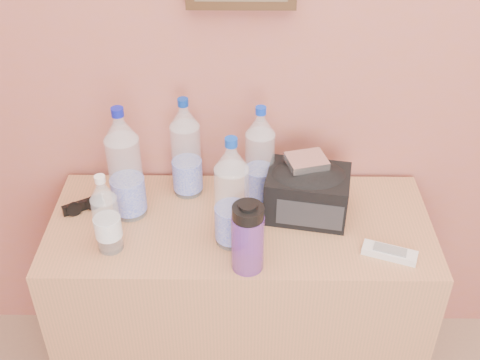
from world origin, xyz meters
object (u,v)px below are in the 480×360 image
Objects in this scene: pet_large_d at (232,198)px; foil_packet at (307,161)px; nalgene_bottle at (248,237)px; pet_small at (106,218)px; dresser at (240,304)px; pet_large_a at (125,169)px; ac_remote at (390,253)px; pet_large_b at (186,153)px; pet_large_c at (260,160)px; toiletry_bag at (308,191)px; sunglasses at (83,205)px.

pet_large_d is 0.26m from foil_packet.
pet_large_d is 0.12m from nalgene_bottle.
pet_small is 2.24× the size of foil_packet.
pet_large_a reaches higher than dresser.
pet_large_b is at bearing 173.53° from ac_remote.
nalgene_bottle is at bearing -10.27° from pet_small.
foil_packet is (0.55, 0.18, 0.06)m from pet_small.
pet_large_c is 0.46m from ac_remote.
nalgene_bottle reaches higher than dresser.
pet_small is (-0.42, -0.23, -0.03)m from pet_large_c.
foil_packet is (0.21, 0.15, 0.02)m from pet_large_d.
nalgene_bottle is 0.29m from toiletry_bag.
pet_large_a is at bearing 158.28° from pet_large_d.
pet_large_a reaches higher than nalgene_bottle.
pet_large_b is 2.98× the size of foil_packet.
pet_large_c reaches higher than pet_small.
foil_packet is (-0.01, 0.02, 0.09)m from toiletry_bag.
pet_large_b is at bearing 119.12° from nalgene_bottle.
pet_large_c is 0.55m from sunglasses.
pet_large_d reaches higher than foil_packet.
pet_large_b is 1.33× the size of pet_small.
ac_remote is at bearing -26.67° from pet_large_b.
sunglasses is at bearing -172.06° from ac_remote.
dresser is 0.61m from pet_large_a.
toiletry_bag is (0.18, 0.23, -0.02)m from nalgene_bottle.
toiletry_bag is (-0.22, 0.19, 0.07)m from ac_remote.
pet_large_d reaches higher than pet_large_b.
dresser is at bearing -159.80° from foil_packet.
pet_large_c is at bearing -8.57° from pet_large_b.
pet_large_c is 0.31m from nalgene_bottle.
nalgene_bottle is (0.35, -0.23, -0.05)m from pet_large_a.
foil_packet is (0.36, -0.08, 0.03)m from pet_large_b.
pet_large_a is 0.52m from foil_packet.
ac_remote reaches higher than dresser.
pet_large_a is 3.25× the size of foil_packet.
toiletry_bag is (0.22, 0.13, -0.07)m from pet_large_d.
nalgene_bottle is 1.93× the size of foil_packet.
ac_remote is at bearing -7.71° from pet_large_d.
pet_large_c is (0.39, 0.08, -0.02)m from pet_large_a.
toiletry_bag is at bearing 16.10° from pet_small.
pet_large_a is 2.89× the size of sunglasses.
foil_packet reaches higher than sunglasses.
pet_large_a is 0.54m from toiletry_bag.
pet_large_d is 2.30× the size of ac_remote.
pet_large_b reaches higher than pet_large_c.
pet_large_d reaches higher than toiletry_bag.
pet_large_a is 1.69× the size of nalgene_bottle.
pet_large_d is at bearing 112.88° from nalgene_bottle.
pet_large_a reaches higher than toiletry_bag.
dresser is at bearing -42.85° from pet_large_b.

